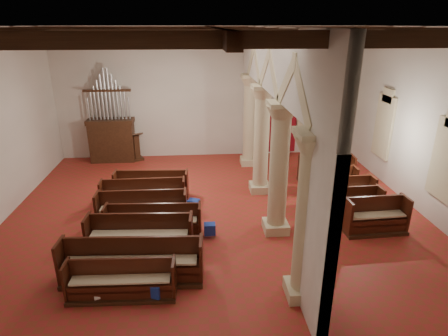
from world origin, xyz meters
TOP-DOWN VIEW (x-y plane):
  - floor at (0.00, 0.00)m, footprint 14.00×14.00m
  - ceiling at (0.00, 0.00)m, footprint 14.00×14.00m
  - wall_back at (0.00, 6.00)m, footprint 14.00×0.02m
  - wall_front at (0.00, -6.00)m, footprint 14.00×0.02m
  - wall_right at (7.00, 0.00)m, footprint 0.02×12.00m
  - ceiling_beams at (0.00, 0.00)m, footprint 13.80×11.80m
  - arcade at (1.80, 0.00)m, footprint 0.90×11.90m
  - window_right_a at (6.98, -1.50)m, footprint 0.03×1.00m
  - window_right_b at (6.98, 2.50)m, footprint 0.03×1.00m
  - window_back at (5.00, 5.98)m, footprint 1.00×0.03m
  - pipe_organ at (-4.50, 5.50)m, footprint 2.10×0.85m
  - lectern at (-3.41, 5.49)m, footprint 0.69×0.73m
  - dossal_curtain at (3.50, 5.92)m, footprint 1.80×0.07m
  - processional_banner at (6.15, 5.16)m, footprint 0.63×0.80m
  - hymnal_box_a at (-1.67, -4.36)m, footprint 0.39×0.36m
  - hymnal_box_b at (-0.27, -1.69)m, footprint 0.34×0.28m
  - hymnal_box_c at (-0.75, -0.06)m, footprint 0.45×0.41m
  - tube_heater_a at (-2.61, -4.26)m, footprint 0.91×0.44m
  - tube_heater_b at (-1.66, -2.88)m, footprint 1.12×0.15m
  - nave_pew_0 at (-2.45, -4.21)m, footprint 2.56×0.72m
  - nave_pew_1 at (-2.28, -3.62)m, footprint 3.56×0.95m
  - nave_pew_2 at (-2.25, -2.34)m, footprint 2.98×0.92m
  - nave_pew_3 at (-1.97, -1.49)m, footprint 2.92×0.81m
  - nave_pew_4 at (-2.39, -0.72)m, footprint 2.85×0.76m
  - nave_pew_5 at (-2.51, 0.53)m, footprint 2.94×0.70m
  - nave_pew_6 at (-2.30, 1.20)m, footprint 2.72×0.85m
  - aisle_pew_0 at (4.84, -1.79)m, footprint 1.95×0.84m
  - aisle_pew_1 at (4.46, -0.92)m, footprint 1.91×0.81m
  - aisle_pew_2 at (4.64, 0.02)m, footprint 1.95×0.79m
  - aisle_pew_3 at (4.41, 1.06)m, footprint 1.93×0.76m
  - aisle_pew_4 at (4.63, 2.17)m, footprint 2.23×0.85m

SIDE VIEW (x-z plane):
  - floor at x=0.00m, z-range 0.00..0.00m
  - tube_heater_a at x=-2.61m, z-range 0.11..0.21m
  - tube_heater_b at x=-1.66m, z-range 0.10..0.22m
  - hymnal_box_a at x=-1.67m, z-range 0.10..0.42m
  - hymnal_box_b at x=-0.27m, z-range 0.10..0.44m
  - hymnal_box_c at x=-0.75m, z-range 0.10..0.47m
  - nave_pew_0 at x=-2.45m, z-range -0.16..0.80m
  - nave_pew_5 at x=-2.51m, z-range -0.17..0.83m
  - nave_pew_3 at x=-1.97m, z-range -0.17..0.84m
  - nave_pew_6 at x=-2.30m, z-range -0.18..0.87m
  - aisle_pew_3 at x=4.41m, z-range -0.17..0.89m
  - aisle_pew_2 at x=4.64m, z-range -0.17..0.90m
  - aisle_pew_1 at x=4.46m, z-range -0.18..0.91m
  - nave_pew_4 at x=-2.39m, z-range -0.19..0.93m
  - nave_pew_2 at x=-2.25m, z-range -0.19..0.94m
  - aisle_pew_4 at x=4.63m, z-range -0.18..0.94m
  - nave_pew_1 at x=-2.28m, z-range -0.20..0.95m
  - aisle_pew_0 at x=4.84m, z-range -0.18..0.96m
  - lectern at x=-3.41m, z-range -0.12..1.26m
  - processional_banner at x=6.15m, z-range -0.53..2.22m
  - dossal_curtain at x=3.50m, z-range 0.08..2.25m
  - pipe_organ at x=-4.50m, z-range -0.83..3.57m
  - window_right_a at x=6.98m, z-range 1.10..3.30m
  - window_right_b at x=6.98m, z-range 1.10..3.30m
  - window_back at x=5.00m, z-range 1.10..3.30m
  - wall_back at x=0.00m, z-range 0.00..6.00m
  - wall_front at x=0.00m, z-range 0.00..6.00m
  - wall_right at x=7.00m, z-range 0.00..6.00m
  - arcade at x=1.80m, z-range 0.56..6.56m
  - ceiling_beams at x=0.00m, z-range 5.67..5.97m
  - ceiling at x=0.00m, z-range 6.00..6.00m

